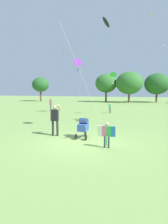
% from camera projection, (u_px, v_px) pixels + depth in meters
% --- Properties ---
extents(ground_plane, '(120.00, 120.00, 0.00)m').
position_uv_depth(ground_plane, '(82.00, 142.00, 8.94)').
color(ground_plane, '#75994C').
extents(treeline_distant, '(40.16, 6.87, 6.47)m').
position_uv_depth(treeline_distant, '(153.00, 83.00, 35.58)').
color(treeline_distant, brown).
rests_on(treeline_distant, ground).
extents(child_with_butterfly_kite, '(0.75, 0.37, 1.10)m').
position_uv_depth(child_with_butterfly_kite, '(107.00, 133.00, 7.91)').
color(child_with_butterfly_kite, '#33384C').
rests_on(child_with_butterfly_kite, ground).
extents(person_adult_flyer, '(0.54, 0.54, 1.72)m').
position_uv_depth(person_adult_flyer, '(55.00, 117.00, 10.04)').
color(person_adult_flyer, '#232328').
rests_on(person_adult_flyer, ground).
extents(stroller, '(0.56, 1.08, 1.03)m').
position_uv_depth(stroller, '(83.00, 126.00, 9.62)').
color(stroller, black).
rests_on(stroller, ground).
extents(kite_adult_black, '(2.45, 1.87, 6.42)m').
position_uv_depth(kite_adult_black, '(106.00, 24.00, 10.30)').
color(kite_adult_black, black).
rests_on(kite_adult_black, ground).
extents(kite_orange_delta, '(1.94, 3.55, 5.67)m').
position_uv_depth(kite_orange_delta, '(78.00, 64.00, 18.65)').
color(kite_orange_delta, purple).
rests_on(kite_orange_delta, ground).
extents(kite_blue_high, '(1.19, 3.67, 4.15)m').
position_uv_depth(kite_blue_high, '(113.00, 75.00, 17.90)').
color(kite_blue_high, green).
rests_on(kite_blue_high, ground).
extents(distant_kites_cluster, '(19.70, 11.57, 7.19)m').
position_uv_depth(distant_kites_cluster, '(107.00, 19.00, 30.54)').
color(distant_kites_cluster, '#F4A319').
extents(person_red_shirt, '(0.29, 0.25, 1.08)m').
position_uv_depth(person_red_shirt, '(110.00, 107.00, 19.92)').
color(person_red_shirt, '#33384C').
rests_on(person_red_shirt, ground).
extents(person_couple_left, '(0.30, 0.45, 1.48)m').
position_uv_depth(person_couple_left, '(51.00, 104.00, 21.56)').
color(person_couple_left, '#33384C').
rests_on(person_couple_left, ground).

